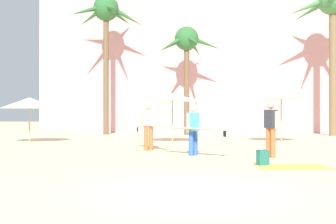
% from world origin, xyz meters
% --- Properties ---
extents(ground, '(120.00, 120.00, 0.00)m').
position_xyz_m(ground, '(0.00, 0.00, 0.00)').
color(ground, beige).
extents(hotel_pink, '(24.33, 9.72, 18.91)m').
position_xyz_m(hotel_pink, '(3.93, 26.40, 9.45)').
color(hotel_pink, pink).
rests_on(hotel_pink, ground).
extents(palm_tree_far_left, '(4.30, 4.37, 7.06)m').
position_xyz_m(palm_tree_far_left, '(-0.28, 19.06, 5.78)').
color(palm_tree_far_left, brown).
rests_on(palm_tree_far_left, ground).
extents(palm_tree_left, '(4.93, 5.08, 9.17)m').
position_xyz_m(palm_tree_left, '(-5.59, 19.08, 7.63)').
color(palm_tree_left, brown).
rests_on(palm_tree_left, ground).
extents(palm_tree_center, '(5.74, 5.46, 9.40)m').
position_xyz_m(palm_tree_center, '(8.80, 18.32, 7.64)').
color(palm_tree_center, brown).
rests_on(palm_tree_center, ground).
extents(cafe_umbrella_0, '(2.75, 2.75, 2.15)m').
position_xyz_m(cafe_umbrella_0, '(-7.75, 11.73, 1.89)').
color(cafe_umbrella_0, gray).
rests_on(cafe_umbrella_0, ground).
extents(cafe_umbrella_2, '(2.49, 2.49, 2.45)m').
position_xyz_m(cafe_umbrella_2, '(4.32, 12.41, 2.26)').
color(cafe_umbrella_2, gray).
rests_on(cafe_umbrella_2, ground).
extents(cafe_umbrella_3, '(2.71, 2.71, 2.35)m').
position_xyz_m(cafe_umbrella_3, '(-0.89, 11.89, 2.16)').
color(cafe_umbrella_3, gray).
rests_on(cafe_umbrella_3, ground).
extents(beach_towel, '(1.97, 1.33, 0.01)m').
position_xyz_m(beach_towel, '(2.63, 3.40, 0.01)').
color(beach_towel, '#F4CC4C').
rests_on(beach_towel, ground).
extents(backpack, '(0.35, 0.33, 0.42)m').
position_xyz_m(backpack, '(1.90, 3.67, 0.20)').
color(backpack, '#236A61').
rests_on(backpack, ground).
extents(person_far_right, '(2.58, 2.03, 1.68)m').
position_xyz_m(person_far_right, '(0.07, 6.03, 0.91)').
color(person_far_right, blue).
rests_on(person_far_right, ground).
extents(person_mid_left, '(1.73, 2.60, 1.74)m').
position_xyz_m(person_mid_left, '(-1.60, 7.99, 0.94)').
color(person_mid_left, orange).
rests_on(person_mid_left, ground).
extents(person_near_left, '(0.39, 0.57, 1.77)m').
position_xyz_m(person_near_left, '(2.51, 5.70, 0.97)').
color(person_near_left, orange).
rests_on(person_near_left, ground).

